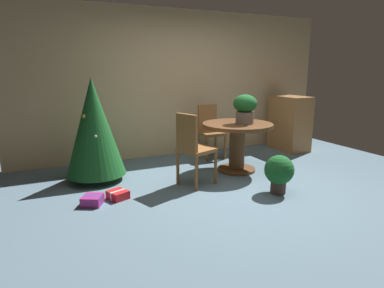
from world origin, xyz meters
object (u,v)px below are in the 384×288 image
object	(u,v)px
round_dining_table	(237,138)
flower_vase	(245,107)
gift_box_purple	(92,200)
wooden_chair_left	(193,146)
wooden_chair_far	(210,129)
potted_plant	(279,172)
wooden_cabinet	(290,123)
gift_box_red	(118,195)
holiday_tree	(94,127)

from	to	relation	value
round_dining_table	flower_vase	distance (m)	0.49
round_dining_table	flower_vase	xyz separation A→B (m)	(0.07, -0.08, 0.48)
gift_box_purple	flower_vase	bearing A→B (deg)	9.03
wooden_chair_left	wooden_chair_far	world-z (taller)	wooden_chair_left
flower_vase	gift_box_purple	bearing A→B (deg)	-170.97
gift_box_purple	potted_plant	bearing A→B (deg)	-15.19
gift_box_purple	wooden_cabinet	size ratio (longest dim) A/B	0.28
wooden_chair_left	wooden_chair_far	bearing A→B (deg)	53.86
gift_box_red	wooden_chair_left	bearing A→B (deg)	2.96
flower_vase	gift_box_red	size ratio (longest dim) A/B	1.53
wooden_chair_left	gift_box_purple	size ratio (longest dim) A/B	3.34
wooden_chair_left	holiday_tree	world-z (taller)	holiday_tree
holiday_tree	wooden_cabinet	distance (m)	3.80
holiday_tree	gift_box_purple	xyz separation A→B (m)	(-0.20, -0.90, -0.72)
wooden_chair_left	gift_box_red	xyz separation A→B (m)	(-1.05, -0.05, -0.51)
gift_box_red	potted_plant	world-z (taller)	potted_plant
flower_vase	wooden_chair_far	distance (m)	1.11
flower_vase	potted_plant	world-z (taller)	flower_vase
wooden_chair_far	gift_box_red	world-z (taller)	wooden_chair_far
wooden_chair_far	gift_box_red	xyz separation A→B (m)	(-1.96, -1.31, -0.47)
wooden_cabinet	round_dining_table	bearing A→B (deg)	-155.40
wooden_chair_far	gift_box_purple	world-z (taller)	wooden_chair_far
wooden_chair_far	wooden_cabinet	bearing A→B (deg)	-4.85
gift_box_purple	wooden_chair_far	bearing A→B (deg)	31.05
round_dining_table	gift_box_purple	size ratio (longest dim) A/B	3.61
gift_box_red	gift_box_purple	xyz separation A→B (m)	(-0.31, -0.06, 0.01)
wooden_chair_left	wooden_cabinet	xyz separation A→B (m)	(2.61, 1.11, -0.03)
potted_plant	wooden_cabinet	bearing A→B (deg)	46.75
wooden_chair_far	potted_plant	bearing A→B (deg)	-90.89
wooden_chair_far	holiday_tree	distance (m)	2.15
wooden_chair_far	gift_box_red	distance (m)	2.40
holiday_tree	gift_box_red	size ratio (longest dim) A/B	5.06
wooden_cabinet	gift_box_purple	bearing A→B (deg)	-162.85
gift_box_red	gift_box_purple	world-z (taller)	gift_box_purple
wooden_chair_left	flower_vase	bearing A→B (deg)	14.56
round_dining_table	wooden_chair_left	bearing A→B (deg)	-160.00
round_dining_table	holiday_tree	size ratio (longest dim) A/B	0.74
gift_box_red	wooden_cabinet	size ratio (longest dim) A/B	0.27
flower_vase	wooden_chair_far	world-z (taller)	flower_vase
gift_box_red	potted_plant	bearing A→B (deg)	-19.20
wooden_cabinet	gift_box_red	bearing A→B (deg)	-162.35
gift_box_red	round_dining_table	bearing A→B (deg)	11.17
potted_plant	round_dining_table	bearing A→B (deg)	88.33
wooden_chair_left	wooden_cabinet	distance (m)	2.84
flower_vase	wooden_cabinet	distance (m)	1.89
holiday_tree	wooden_chair_left	bearing A→B (deg)	-33.83
wooden_chair_far	potted_plant	size ratio (longest dim) A/B	1.87
holiday_tree	gift_box_purple	size ratio (longest dim) A/B	4.89
round_dining_table	wooden_chair_far	bearing A→B (deg)	90.00
round_dining_table	gift_box_red	distance (m)	2.05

